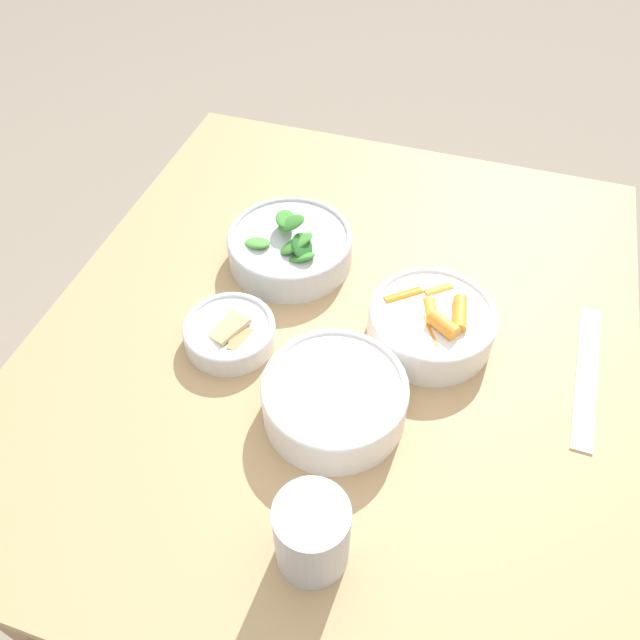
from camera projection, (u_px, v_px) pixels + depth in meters
name	position (u px, v px, depth m)	size (l,w,h in m)	color
ground_plane	(330.00, 537.00, 1.50)	(10.00, 10.00, 0.00)	gray
dining_table	(335.00, 382.00, 1.02)	(0.99, 0.85, 0.78)	tan
bowl_carrots	(431.00, 323.00, 0.88)	(0.18, 0.18, 0.07)	white
bowl_greens	(290.00, 246.00, 0.99)	(0.20, 0.20, 0.09)	silver
bowl_beans_hotdog	(335.00, 399.00, 0.80)	(0.19, 0.19, 0.06)	white
bowl_cookies	(230.00, 332.00, 0.89)	(0.13, 0.13, 0.04)	silver
ruler	(587.00, 374.00, 0.86)	(0.25, 0.03, 0.00)	silver
cup	(312.00, 534.00, 0.66)	(0.08, 0.08, 0.11)	#B2B7C1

